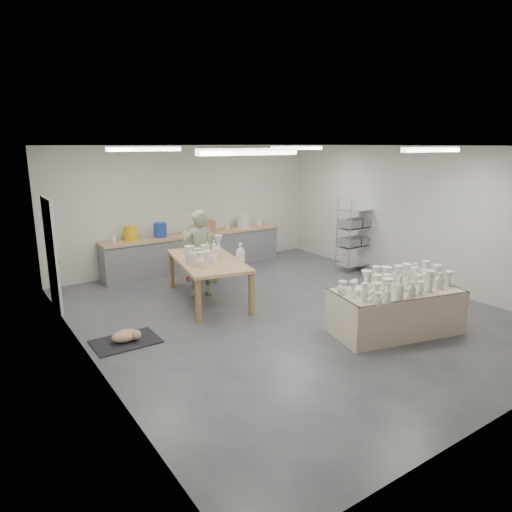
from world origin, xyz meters
TOP-DOWN VIEW (x-y plane):
  - room at (-0.11, 0.08)m, footprint 8.00×8.02m
  - back_counter at (-0.01, 3.68)m, footprint 4.60×0.60m
  - wire_shelf at (3.20, 1.40)m, footprint 0.88×0.48m
  - drying_table at (0.92, -1.71)m, footprint 2.26×1.47m
  - work_table at (-0.85, 1.46)m, footprint 1.56×2.44m
  - rug at (-2.90, 0.38)m, footprint 1.00×0.70m
  - cat at (-2.88, 0.37)m, footprint 0.46×0.35m
  - potter at (-0.89, 1.73)m, footprint 0.71×0.52m
  - red_stool at (-0.89, 2.00)m, footprint 0.37×0.37m

SIDE VIEW (x-z plane):
  - rug at x=-2.90m, z-range 0.00..0.02m
  - cat at x=-2.88m, z-range 0.02..0.20m
  - red_stool at x=-0.89m, z-range 0.12..0.44m
  - drying_table at x=0.92m, z-range -0.13..0.97m
  - back_counter at x=-0.01m, z-range -0.13..1.11m
  - work_table at x=-0.85m, z-range 0.25..1.47m
  - potter at x=-0.89m, z-range 0.00..1.78m
  - wire_shelf at x=3.20m, z-range 0.02..1.82m
  - room at x=-0.11m, z-range 0.56..3.56m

